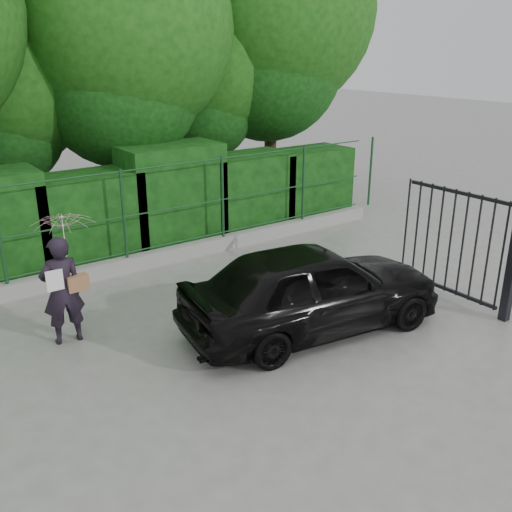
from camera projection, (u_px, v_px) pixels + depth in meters
ground at (235, 375)px, 7.93m from camera, size 80.00×80.00×0.00m
kerb at (109, 269)px, 11.30m from camera, size 14.00×0.25×0.30m
fence at (115, 216)px, 11.06m from camera, size 14.13×0.06×1.80m
hedge at (78, 217)px, 11.66m from camera, size 14.20×1.20×2.28m
trees at (84, 31)px, 12.83m from camera, size 17.10×6.15×8.08m
gate at (488, 245)px, 9.48m from camera, size 0.22×2.33×2.36m
woman at (64, 260)px, 8.48m from camera, size 0.94×0.93×2.01m
car at (312, 288)px, 8.97m from camera, size 4.45×2.30×1.45m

